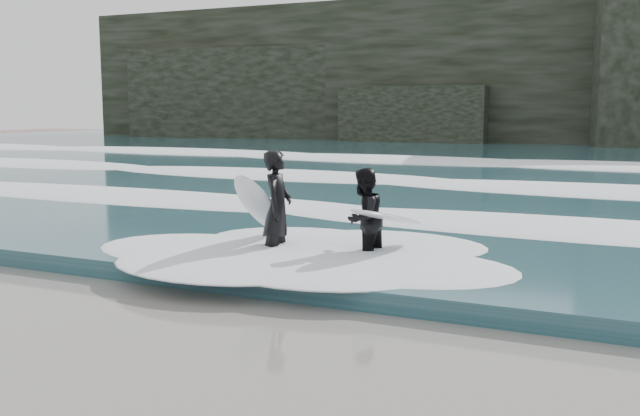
# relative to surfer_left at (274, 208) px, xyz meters

# --- Properties ---
(sea) EXTENTS (90.00, 52.00, 0.30)m
(sea) POSITION_rel_surfer_left_xyz_m (-0.81, 23.94, -0.83)
(sea) COLOR #244B55
(sea) RESTS_ON ground
(headland) EXTENTS (70.00, 9.00, 10.00)m
(headland) POSITION_rel_surfer_left_xyz_m (-0.81, 40.94, 4.02)
(headland) COLOR black
(headland) RESTS_ON ground
(foam_near) EXTENTS (60.00, 3.20, 0.20)m
(foam_near) POSITION_rel_surfer_left_xyz_m (-0.81, 3.94, -0.58)
(foam_near) COLOR white
(foam_near) RESTS_ON sea
(foam_mid) EXTENTS (60.00, 4.00, 0.24)m
(foam_mid) POSITION_rel_surfer_left_xyz_m (-0.81, 10.94, -0.56)
(foam_mid) COLOR white
(foam_mid) RESTS_ON sea
(foam_far) EXTENTS (60.00, 4.80, 0.30)m
(foam_far) POSITION_rel_surfer_left_xyz_m (-0.81, 19.94, -0.53)
(foam_far) COLOR white
(foam_far) RESTS_ON sea
(surfer_left) EXTENTS (1.16, 1.92, 1.95)m
(surfer_left) POSITION_rel_surfer_left_xyz_m (0.00, 0.00, 0.00)
(surfer_left) COLOR black
(surfer_left) RESTS_ON ground
(surfer_right) EXTENTS (1.30, 2.03, 1.67)m
(surfer_right) POSITION_rel_surfer_left_xyz_m (1.54, 0.29, -0.14)
(surfer_right) COLOR black
(surfer_right) RESTS_ON ground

